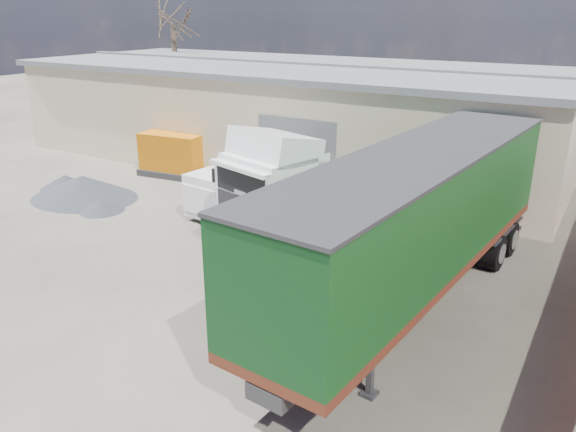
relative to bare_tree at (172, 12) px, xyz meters
The scene contains 8 objects.
ground 28.05m from the bare_tree, 48.01° to the right, with size 120.00×120.00×0.00m, color #292721.
warehouse 13.70m from the bare_tree, 18.45° to the right, with size 30.60×12.60×5.42m.
bare_tree is the anchor object (origin of this frame).
tractor_unit 25.85m from the bare_tree, 39.83° to the right, with size 4.41×7.32×4.67m.
box_trailer 29.92m from the bare_tree, 35.35° to the right, with size 4.09×14.00×4.59m.
panel_van 21.11m from the bare_tree, 41.44° to the right, with size 2.51×4.97×1.95m.
orange_skip 15.20m from the bare_tree, 49.00° to the right, with size 3.77×2.60×2.21m.
gravel_heap 18.78m from the bare_tree, 63.18° to the right, with size 6.53×5.82×1.08m.
Camera 1 is at (10.53, -11.48, 8.16)m, focal length 35.00 mm.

